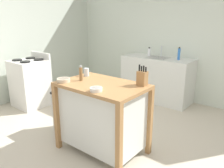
# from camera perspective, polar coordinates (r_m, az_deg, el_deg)

# --- Properties ---
(ground_plane) EXTENTS (6.17, 6.17, 0.00)m
(ground_plane) POSITION_cam_1_polar(r_m,az_deg,el_deg) (3.17, -5.19, -15.84)
(ground_plane) COLOR #BCB29E
(ground_plane) RESTS_ON ground
(wall_back) EXTENTS (5.12, 0.10, 2.60)m
(wall_back) POSITION_cam_1_polar(r_m,az_deg,el_deg) (4.89, 16.18, 11.29)
(wall_back) COLOR silver
(wall_back) RESTS_ON ground
(wall_left) EXTENTS (0.10, 3.19, 2.60)m
(wall_left) POSITION_cam_1_polar(r_m,az_deg,el_deg) (5.32, -18.53, 11.48)
(wall_left) COLOR beige
(wall_left) RESTS_ON ground
(kitchen_island) EXTENTS (1.07, 0.70, 0.92)m
(kitchen_island) POSITION_cam_1_polar(r_m,az_deg,el_deg) (2.89, -2.50, -7.67)
(kitchen_island) COLOR #9E7042
(kitchen_island) RESTS_ON ground
(knife_block) EXTENTS (0.11, 0.09, 0.25)m
(knife_block) POSITION_cam_1_polar(r_m,az_deg,el_deg) (2.68, 7.63, 1.52)
(knife_block) COLOR #9E7042
(knife_block) RESTS_ON kitchen_island
(bowl_ceramic_wide) EXTENTS (0.14, 0.14, 0.04)m
(bowl_ceramic_wide) POSITION_cam_1_polar(r_m,az_deg,el_deg) (2.47, -4.04, -1.33)
(bowl_ceramic_wide) COLOR silver
(bowl_ceramic_wide) RESTS_ON kitchen_island
(bowl_stoneware_deep) EXTENTS (0.17, 0.17, 0.05)m
(bowl_stoneware_deep) POSITION_cam_1_polar(r_m,az_deg,el_deg) (2.88, -12.11, 0.99)
(bowl_stoneware_deep) COLOR beige
(bowl_stoneware_deep) RESTS_ON kitchen_island
(drinking_cup) EXTENTS (0.07, 0.07, 0.11)m
(drinking_cup) POSITION_cam_1_polar(r_m,az_deg,el_deg) (3.11, -6.46, 3.00)
(drinking_cup) COLOR silver
(drinking_cup) RESTS_ON kitchen_island
(pepper_grinder) EXTENTS (0.04, 0.04, 0.20)m
(pepper_grinder) POSITION_cam_1_polar(r_m,az_deg,el_deg) (2.89, -7.86, 2.66)
(pepper_grinder) COLOR olive
(pepper_grinder) RESTS_ON kitchen_island
(trash_bin) EXTENTS (0.36, 0.28, 0.63)m
(trash_bin) POSITION_cam_1_polar(r_m,az_deg,el_deg) (3.52, -11.44, -6.85)
(trash_bin) COLOR #B7B2A8
(trash_bin) RESTS_ON ground
(sink_counter) EXTENTS (1.43, 0.60, 0.90)m
(sink_counter) POSITION_cam_1_polar(r_m,az_deg,el_deg) (4.82, 11.19, 1.33)
(sink_counter) COLOR silver
(sink_counter) RESTS_ON ground
(sink_faucet) EXTENTS (0.02, 0.02, 0.22)m
(sink_faucet) POSITION_cam_1_polar(r_m,az_deg,el_deg) (4.83, 12.34, 8.08)
(sink_faucet) COLOR #B7BCC1
(sink_faucet) RESTS_ON sink_counter
(bottle_spray_cleaner) EXTENTS (0.05, 0.05, 0.24)m
(bottle_spray_cleaner) POSITION_cam_1_polar(r_m,az_deg,el_deg) (4.53, 16.53, 7.30)
(bottle_spray_cleaner) COLOR blue
(bottle_spray_cleaner) RESTS_ON sink_counter
(bottle_hand_soap) EXTENTS (0.06, 0.06, 0.18)m
(bottle_hand_soap) POSITION_cam_1_polar(r_m,az_deg,el_deg) (4.87, 9.34, 8.01)
(bottle_hand_soap) COLOR white
(bottle_hand_soap) RESTS_ON sink_counter
(stove) EXTENTS (0.60, 0.60, 1.02)m
(stove) POSITION_cam_1_polar(r_m,az_deg,el_deg) (4.69, -19.87, 0.29)
(stove) COLOR white
(stove) RESTS_ON ground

